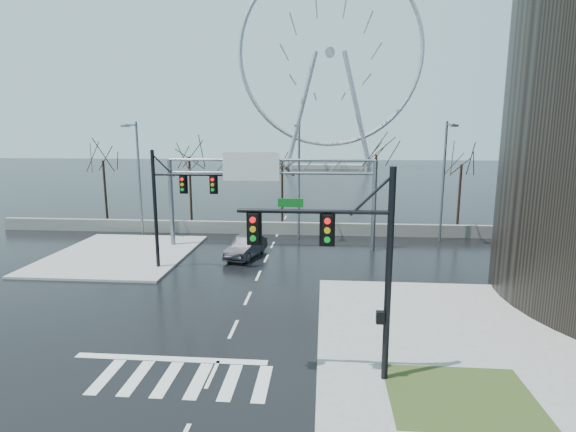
# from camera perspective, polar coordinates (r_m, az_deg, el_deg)

# --- Properties ---
(ground) EXTENTS (260.00, 260.00, 0.00)m
(ground) POSITION_cam_1_polar(r_m,az_deg,el_deg) (21.95, -6.94, -14.07)
(ground) COLOR black
(ground) RESTS_ON ground
(sidewalk_right_ext) EXTENTS (12.00, 10.00, 0.15)m
(sidewalk_right_ext) POSITION_cam_1_polar(r_m,az_deg,el_deg) (24.06, 18.73, -12.10)
(sidewalk_right_ext) COLOR gray
(sidewalk_right_ext) RESTS_ON ground
(sidewalk_far) EXTENTS (10.00, 12.00, 0.15)m
(sidewalk_far) POSITION_cam_1_polar(r_m,az_deg,el_deg) (36.14, -20.41, -4.57)
(sidewalk_far) COLOR gray
(sidewalk_far) RESTS_ON ground
(grass_strip) EXTENTS (5.00, 4.00, 0.02)m
(grass_strip) POSITION_cam_1_polar(r_m,az_deg,el_deg) (17.75, 21.13, -20.60)
(grass_strip) COLOR #333C19
(grass_strip) RESTS_ON sidewalk_near
(barrier_wall) EXTENTS (52.00, 0.50, 1.10)m
(barrier_wall) POSITION_cam_1_polar(r_m,az_deg,el_deg) (40.65, -1.33, -1.55)
(barrier_wall) COLOR slate
(barrier_wall) RESTS_ON ground
(signal_mast_near) EXTENTS (5.52, 0.41, 8.00)m
(signal_mast_near) POSITION_cam_1_polar(r_m,az_deg,el_deg) (16.08, 7.96, -4.90)
(signal_mast_near) COLOR black
(signal_mast_near) RESTS_ON ground
(signal_mast_far) EXTENTS (4.72, 0.41, 8.00)m
(signal_mast_far) POSITION_cam_1_polar(r_m,az_deg,el_deg) (30.50, -14.62, 2.18)
(signal_mast_far) COLOR black
(signal_mast_far) RESTS_ON ground
(sign_gantry) EXTENTS (16.36, 0.40, 7.60)m
(sign_gantry) POSITION_cam_1_polar(r_m,az_deg,el_deg) (34.99, -2.84, 4.14)
(sign_gantry) COLOR slate
(sign_gantry) RESTS_ON ground
(streetlight_left) EXTENTS (0.50, 2.55, 10.00)m
(streetlight_left) POSITION_cam_1_polar(r_m,az_deg,el_deg) (41.13, -18.60, 5.56)
(streetlight_left) COLOR slate
(streetlight_left) RESTS_ON ground
(streetlight_mid) EXTENTS (0.50, 2.55, 10.00)m
(streetlight_mid) POSITION_cam_1_polar(r_m,az_deg,el_deg) (37.88, 1.37, 5.72)
(streetlight_mid) COLOR slate
(streetlight_mid) RESTS_ON ground
(streetlight_right) EXTENTS (0.50, 2.55, 10.00)m
(streetlight_right) POSITION_cam_1_polar(r_m,az_deg,el_deg) (39.07, 19.30, 5.28)
(streetlight_right) COLOR slate
(streetlight_right) RESTS_ON ground
(tree_far_left) EXTENTS (3.50, 3.50, 7.00)m
(tree_far_left) POSITION_cam_1_polar(r_m,az_deg,el_deg) (48.97, -22.39, 5.68)
(tree_far_left) COLOR black
(tree_far_left) RESTS_ON ground
(tree_left) EXTENTS (3.75, 3.75, 7.50)m
(tree_left) POSITION_cam_1_polar(r_m,az_deg,el_deg) (45.09, -12.41, 6.39)
(tree_left) COLOR black
(tree_left) RESTS_ON ground
(tree_center) EXTENTS (3.25, 3.25, 6.50)m
(tree_center) POSITION_cam_1_polar(r_m,az_deg,el_deg) (44.39, -0.75, 5.53)
(tree_center) COLOR black
(tree_center) RESTS_ON ground
(tree_right) EXTENTS (3.90, 3.90, 7.80)m
(tree_right) POSITION_cam_1_polar(r_m,az_deg,el_deg) (43.38, 11.12, 6.59)
(tree_right) COLOR black
(tree_right) RESTS_ON ground
(tree_far_right) EXTENTS (3.40, 3.40, 6.80)m
(tree_far_right) POSITION_cam_1_polar(r_m,az_deg,el_deg) (45.51, 21.11, 5.25)
(tree_far_right) COLOR black
(tree_far_right) RESTS_ON ground
(ferris_wheel) EXTENTS (45.00, 6.00, 50.91)m
(ferris_wheel) POSITION_cam_1_polar(r_m,az_deg,el_deg) (115.76, 5.33, 19.07)
(ferris_wheel) COLOR gray
(ferris_wheel) RESTS_ON ground
(car) EXTENTS (2.70, 4.85, 1.51)m
(car) POSITION_cam_1_polar(r_m,az_deg,el_deg) (33.38, -5.35, -3.95)
(car) COLOR black
(car) RESTS_ON ground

